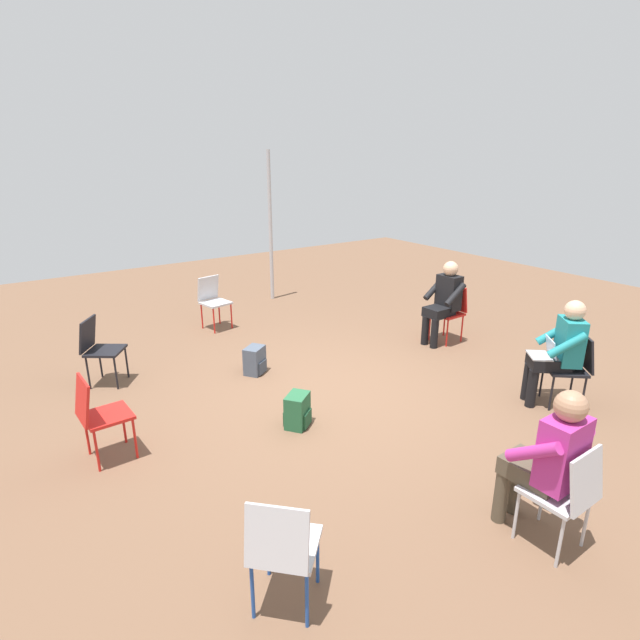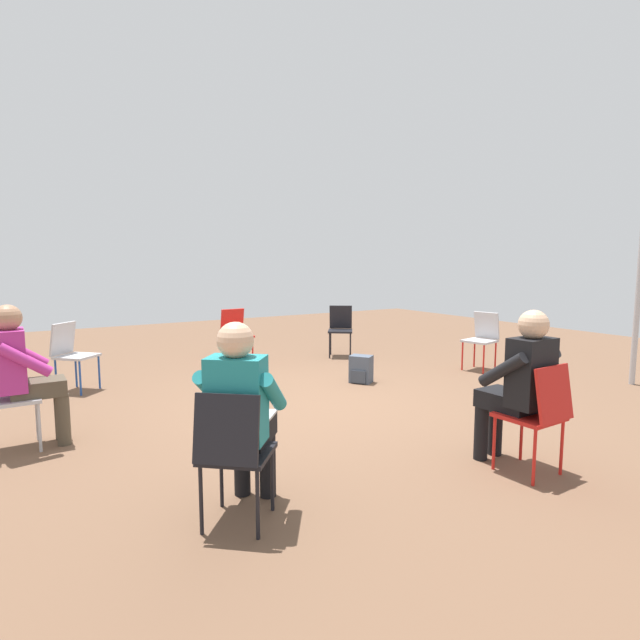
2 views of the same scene
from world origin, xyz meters
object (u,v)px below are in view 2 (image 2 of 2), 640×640
object	(u,v)px
chair_east	(538,411)
backpack_near_laptop_user	(253,380)
backpack_by_empty_chair	(361,371)
chair_south	(2,394)
chair_north	(482,336)
chair_northwest	(340,327)
chair_west	(236,332)
person_in_black	(520,380)
person_in_magenta	(24,368)
person_with_laptop	(242,408)
chair_southeast	(233,448)
chair_southwest	(72,351)

from	to	relation	value
chair_east	backpack_near_laptop_user	size ratio (longest dim) A/B	2.36
backpack_by_empty_chair	chair_south	bearing A→B (deg)	-84.52
chair_east	chair_north	world-z (taller)	same
chair_northwest	chair_south	xyz separation A→B (m)	(2.08, -4.79, 0.00)
chair_west	backpack_by_empty_chair	bearing A→B (deg)	111.12
person_in_black	backpack_by_empty_chair	size ratio (longest dim) A/B	3.44
chair_west	person_in_magenta	bearing A→B (deg)	37.38
person_in_black	chair_south	bearing A→B (deg)	142.11
chair_north	person_in_black	size ratio (longest dim) A/B	0.69
chair_north	chair_east	bearing A→B (deg)	125.05
person_in_magenta	backpack_near_laptop_user	size ratio (longest dim) A/B	3.44
person_with_laptop	chair_west	bearing A→B (deg)	108.94
chair_northwest	chair_north	world-z (taller)	same
chair_southeast	chair_northwest	bearing A→B (deg)	90.05
chair_west	person_with_laptop	size ratio (longest dim) A/B	0.69
chair_north	person_with_laptop	xyz separation A→B (m)	(2.11, -4.68, 0.20)
chair_north	person_in_black	world-z (taller)	person_in_black
person_with_laptop	backpack_by_empty_chair	world-z (taller)	person_with_laptop
chair_northwest	chair_south	bearing A→B (deg)	59.16
backpack_near_laptop_user	chair_southeast	bearing A→B (deg)	-25.97
person_in_black	backpack_by_empty_chair	world-z (taller)	person_in_black
chair_east	chair_north	xyz separation A→B (m)	(-2.72, 2.59, 0.00)
person_in_black	chair_west	bearing A→B (deg)	91.94
chair_west	backpack_near_laptop_user	world-z (taller)	chair_west
chair_north	person_with_laptop	world-z (taller)	person_with_laptop
chair_south	person_with_laptop	size ratio (longest dim) A/B	0.69
chair_east	person_with_laptop	xyz separation A→B (m)	(-0.61, -2.08, 0.20)
chair_northwest	backpack_near_laptop_user	distance (m)	2.70
person_with_laptop	chair_northwest	bearing A→B (deg)	90.05
chair_east	person_in_black	size ratio (longest dim) A/B	0.69
chair_south	chair_northwest	bearing A→B (deg)	112.55
chair_southwest	chair_east	xyz separation A→B (m)	(4.54, 2.68, 0.00)
chair_northwest	person_in_magenta	bearing A→B (deg)	59.88
chair_southwest	chair_northwest	xyz separation A→B (m)	(-0.18, 4.10, 0.00)
backpack_near_laptop_user	backpack_by_empty_chair	size ratio (longest dim) A/B	1.00
chair_northwest	chair_west	xyz separation A→B (m)	(-0.37, -1.73, 0.00)
chair_east	chair_northwest	distance (m)	4.93
chair_northwest	person_in_black	size ratio (longest dim) A/B	0.69
backpack_by_empty_chair	chair_southeast	bearing A→B (deg)	-47.85
chair_north	person_with_laptop	distance (m)	5.14
person_in_magenta	chair_northwest	bearing A→B (deg)	113.27
chair_east	person_in_magenta	xyz separation A→B (m)	(-2.64, -3.20, 0.20)
chair_southwest	chair_northwest	world-z (taller)	same
chair_southwest	chair_northwest	distance (m)	4.10
chair_southeast	chair_west	distance (m)	4.97
chair_south	person_in_magenta	size ratio (longest dim) A/B	0.69
chair_southeast	chair_east	size ratio (longest dim) A/B	1.00
person_in_black	chair_southwest	bearing A→B (deg)	119.82
chair_northwest	chair_north	size ratio (longest dim) A/B	1.00
chair_west	person_in_magenta	size ratio (longest dim) A/B	0.69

